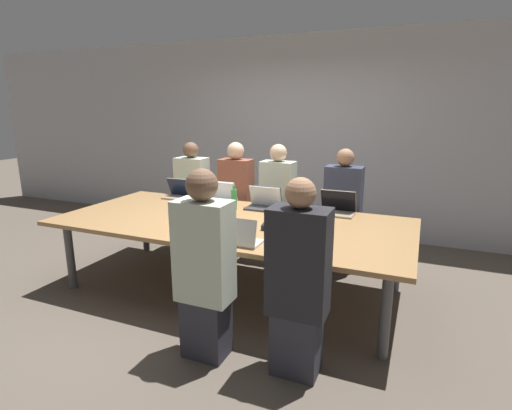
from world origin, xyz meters
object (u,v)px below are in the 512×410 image
object	(u,v)px
person_far_left	(193,197)
person_far_center	(278,204)
laptop_far_midleft	(220,198)
bottle_near_midright	(216,225)
cup_far_right	(309,208)
laptop_near_right	(304,246)
bottle_far_center	(234,199)
person_far_right	(342,213)
laptop_near_midright	(237,237)
cup_far_center	(286,208)
laptop_far_center	(264,202)
person_far_midleft	(236,199)
laptop_far_left	(180,192)
laptop_far_right	(337,207)
person_near_midright	(204,268)
person_near_right	(298,283)
stapler	(265,226)

from	to	relation	value
person_far_left	person_far_center	xyz separation A→B (m)	(1.14, 0.10, 0.01)
laptop_far_midleft	bottle_near_midright	world-z (taller)	laptop_far_midleft
cup_far_right	laptop_near_right	bearing A→B (deg)	-76.26
bottle_far_center	person_far_right	bearing A→B (deg)	28.54
laptop_near_midright	cup_far_center	xyz separation A→B (m)	(0.03, 1.13, -0.03)
cup_far_right	laptop_far_center	world-z (taller)	laptop_far_center
laptop_near_midright	laptop_near_right	distance (m)	0.56
laptop_far_midleft	laptop_near_midright	distance (m)	1.41
person_far_midleft	cup_far_center	xyz separation A→B (m)	(0.85, -0.55, 0.10)
laptop_far_left	laptop_far_center	world-z (taller)	laptop_far_center
person_far_left	person_far_center	bearing A→B (deg)	4.84
laptop_far_right	person_near_midright	bearing A→B (deg)	-109.56
person_far_midleft	person_far_right	xyz separation A→B (m)	(1.36, -0.08, -0.01)
laptop_far_midleft	person_far_center	distance (m)	0.74
person_near_midright	person_near_right	xyz separation A→B (m)	(0.68, 0.06, -0.02)
laptop_near_midright	laptop_far_left	size ratio (longest dim) A/B	1.06
laptop_far_center	bottle_far_center	bearing A→B (deg)	-151.72
person_near_right	laptop_far_midleft	bearing A→B (deg)	-47.70
bottle_near_midright	person_far_left	size ratio (longest dim) A/B	0.16
stapler	person_near_right	bearing A→B (deg)	-64.16
person_far_right	laptop_far_center	xyz separation A→B (m)	(-0.78, -0.42, 0.14)
person_near_midright	cup_far_center	xyz separation A→B (m)	(0.08, 1.56, 0.09)
person_near_midright	bottle_far_center	bearing A→B (deg)	-72.09
bottle_near_midright	bottle_far_center	size ratio (longest dim) A/B	0.87
cup_far_right	laptop_far_left	bearing A→B (deg)	179.10
laptop_far_midleft	laptop_far_left	xyz separation A→B (m)	(-0.60, 0.09, -0.01)
cup_far_right	bottle_far_center	xyz separation A→B (m)	(-0.78, -0.22, 0.07)
laptop_near_right	laptop_far_center	distance (m)	1.42
person_far_center	person_near_midright	bearing A→B (deg)	-84.35
stapler	laptop_near_right	bearing A→B (deg)	-52.70
person_far_left	person_far_center	distance (m)	1.15
person_near_midright	laptop_far_center	xyz separation A→B (m)	(-0.18, 1.61, 0.12)
laptop_far_midleft	stapler	bearing A→B (deg)	-39.48
person_far_right	laptop_near_midright	bearing A→B (deg)	-108.70
bottle_near_midright	laptop_far_right	bearing A→B (deg)	54.19
person_far_center	laptop_near_midright	bearing A→B (deg)	-81.12
person_near_midright	laptop_near_right	distance (m)	0.75
person_far_left	laptop_far_right	bearing A→B (deg)	-9.94
bottle_near_midright	laptop_far_left	distance (m)	1.58
laptop_far_right	person_far_right	distance (m)	0.37
laptop_far_midleft	laptop_far_center	world-z (taller)	laptop_far_midleft
laptop_near_right	cup_far_center	distance (m)	1.26
laptop_far_center	cup_far_center	distance (m)	0.27
bottle_near_midright	laptop_far_center	bearing A→B (deg)	88.48
laptop_near_right	cup_far_right	size ratio (longest dim) A/B	3.84
person_near_right	laptop_far_right	world-z (taller)	person_near_right
person_far_midleft	bottle_near_midright	size ratio (longest dim) A/B	6.14
laptop_far_right	bottle_far_center	world-z (taller)	bottle_far_center
laptop_near_right	person_far_midleft	bearing A→B (deg)	-50.95
laptop_far_right	person_far_left	bearing A→B (deg)	170.06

